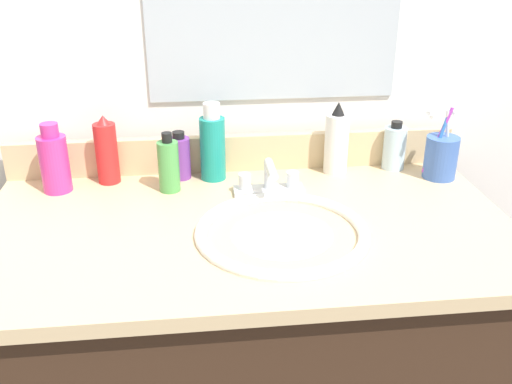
% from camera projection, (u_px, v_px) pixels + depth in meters
% --- Properties ---
extents(vanity_cabinet, '(1.06, 0.56, 0.78)m').
position_uv_depth(vanity_cabinet, '(248.00, 381.00, 1.36)').
color(vanity_cabinet, '#382316').
rests_on(vanity_cabinet, ground_plane).
extents(countertop, '(1.10, 0.61, 0.03)m').
position_uv_depth(countertop, '(247.00, 230.00, 1.20)').
color(countertop, '#D1B284').
rests_on(countertop, vanity_cabinet).
extents(backsplash, '(1.10, 0.02, 0.09)m').
position_uv_depth(backsplash, '(235.00, 153.00, 1.44)').
color(backsplash, '#D1B284').
rests_on(backsplash, countertop).
extents(back_wall, '(2.20, 0.04, 1.30)m').
position_uv_depth(back_wall, '(234.00, 216.00, 1.58)').
color(back_wall, white).
rests_on(back_wall, ground_plane).
extents(sink_basin, '(0.35, 0.35, 0.11)m').
position_uv_depth(sink_basin, '(282.00, 247.00, 1.16)').
color(sink_basin, white).
rests_on(sink_basin, countertop).
extents(faucet, '(0.16, 0.10, 0.08)m').
position_uv_depth(faucet, '(269.00, 182.00, 1.31)').
color(faucet, silver).
rests_on(faucet, countertop).
extents(bottle_spray_red, '(0.05, 0.05, 0.16)m').
position_uv_depth(bottle_spray_red, '(107.00, 152.00, 1.35)').
color(bottle_spray_red, red).
rests_on(bottle_spray_red, countertop).
extents(bottle_soap_pink, '(0.07, 0.07, 0.16)m').
position_uv_depth(bottle_soap_pink, '(54.00, 162.00, 1.31)').
color(bottle_soap_pink, '#D8338C').
rests_on(bottle_soap_pink, countertop).
extents(bottle_lotion_white, '(0.06, 0.06, 0.18)m').
position_uv_depth(bottle_lotion_white, '(337.00, 142.00, 1.41)').
color(bottle_lotion_white, white).
rests_on(bottle_lotion_white, countertop).
extents(bottle_toner_green, '(0.05, 0.05, 0.14)m').
position_uv_depth(bottle_toner_green, '(169.00, 165.00, 1.32)').
color(bottle_toner_green, '#4C9E4C').
rests_on(bottle_toner_green, countertop).
extents(bottle_gel_clear, '(0.06, 0.06, 0.12)m').
position_uv_depth(bottle_gel_clear, '(394.00, 147.00, 1.44)').
color(bottle_gel_clear, silver).
rests_on(bottle_gel_clear, countertop).
extents(bottle_mouthwash_teal, '(0.06, 0.06, 0.19)m').
position_uv_depth(bottle_mouthwash_teal, '(213.00, 145.00, 1.37)').
color(bottle_mouthwash_teal, teal).
rests_on(bottle_mouthwash_teal, countertop).
extents(bottle_cream_purple, '(0.05, 0.05, 0.12)m').
position_uv_depth(bottle_cream_purple, '(180.00, 157.00, 1.39)').
color(bottle_cream_purple, '#7A3899').
rests_on(bottle_cream_purple, countertop).
extents(cup_blue_plastic, '(0.08, 0.08, 0.18)m').
position_uv_depth(cup_blue_plastic, '(441.00, 156.00, 1.39)').
color(cup_blue_plastic, '#3F66B7').
rests_on(cup_blue_plastic, countertop).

